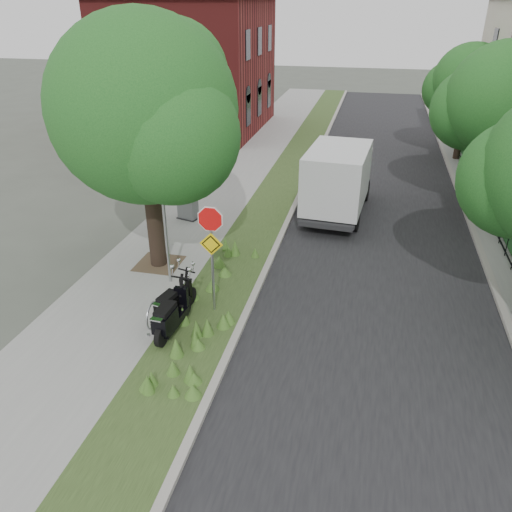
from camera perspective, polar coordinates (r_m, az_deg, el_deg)
The scene contains 20 objects.
ground at distance 13.39m, azimuth 0.27°, elevation -8.66°, with size 120.00×120.00×0.00m, color #4C5147.
sidewalk_near at distance 22.99m, azimuth -4.53°, elevation 7.32°, with size 3.50×60.00×0.12m, color gray.
verge at distance 22.35m, azimuth 2.27°, elevation 6.79°, with size 2.00×60.00×0.12m, color #2D411B.
kerb_near at distance 22.19m, azimuth 4.82°, elevation 6.58°, with size 0.20×60.00×0.13m, color #9E9991.
road at distance 22.03m, azimuth 13.88°, elevation 5.53°, with size 7.00×60.00×0.01m, color black.
kerb_far at distance 22.38m, azimuth 22.87°, elevation 4.65°, with size 0.20×60.00×0.13m, color #9E9991.
footpath_far at distance 22.75m, azimuth 27.06°, elevation 4.11°, with size 3.20×60.00×0.12m, color gray.
street_tree_main at distance 15.23m, azimuth -12.80°, elevation 15.05°, with size 6.21×5.54×7.66m.
bare_post at distance 14.75m, azimuth -10.36°, elevation 3.90°, with size 0.08×0.08×4.00m.
bike_hoop at distance 13.40m, azimuth -11.72°, elevation -6.68°, with size 0.06×0.78×0.77m.
sign_assembly at distance 13.02m, azimuth -5.15°, elevation 2.02°, with size 0.94×0.08×3.22m.
fence_far at distance 22.31m, azimuth 24.91°, elevation 5.86°, with size 0.04×24.00×1.00m.
hedge_far at distance 22.47m, azimuth 26.65°, elevation 5.63°, with size 1.00×24.00×1.10m, color #17401A.
brick_building at distance 34.88m, azimuth -7.37°, elevation 21.00°, with size 9.40×10.40×8.30m.
far_tree_b at distance 21.40m, azimuth 26.16°, elevation 15.22°, with size 4.83×4.31×6.56m.
far_tree_c at distance 29.24m, azimuth 23.08°, elevation 17.52°, with size 4.37×3.89×5.93m.
scooter_near at distance 13.60m, azimuth -9.57°, elevation -5.67°, with size 0.64×1.81×0.87m.
scooter_far at distance 13.02m, azimuth -9.86°, elevation -7.15°, with size 0.49×1.99×0.95m.
box_truck at distance 20.34m, azimuth 9.43°, elevation 8.90°, with size 2.49×5.51×2.43m.
utility_cabinet at distance 19.89m, azimuth -7.80°, elevation 5.69°, with size 0.93×0.74×1.08m.
Camera 1 is at (2.41, -10.58, 7.84)m, focal length 35.00 mm.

